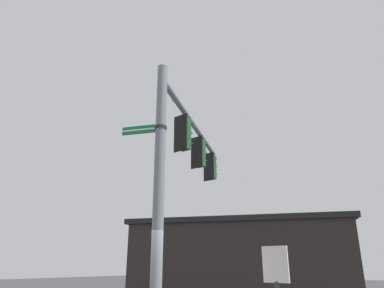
{
  "coord_description": "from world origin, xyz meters",
  "views": [
    {
      "loc": [
        5.99,
        -5.97,
        1.75
      ],
      "look_at": [
        -1.31,
        2.87,
        5.71
      ],
      "focal_mm": 32.55,
      "sensor_mm": 36.0,
      "label": 1
    }
  ],
  "objects_px": {
    "traffic_light_nearest_pole": "(184,134)",
    "street_name_sign": "(151,129)",
    "traffic_light_mid_outer": "(211,167)",
    "bird_flying": "(175,101)",
    "historical_marker": "(277,281)",
    "traffic_light_mid_inner": "(200,153)"
  },
  "relations": [
    {
      "from": "bird_flying",
      "to": "historical_marker",
      "type": "bearing_deg",
      "value": -29.12
    },
    {
      "from": "historical_marker",
      "to": "traffic_light_mid_inner",
      "type": "bearing_deg",
      "value": 147.96
    },
    {
      "from": "traffic_light_nearest_pole",
      "to": "traffic_light_mid_outer",
      "type": "xyz_separation_m",
      "value": [
        -1.76,
        3.84,
        0.0
      ]
    },
    {
      "from": "traffic_light_nearest_pole",
      "to": "traffic_light_mid_outer",
      "type": "height_order",
      "value": "same"
    },
    {
      "from": "traffic_light_mid_outer",
      "to": "bird_flying",
      "type": "height_order",
      "value": "bird_flying"
    },
    {
      "from": "traffic_light_nearest_pole",
      "to": "street_name_sign",
      "type": "height_order",
      "value": "traffic_light_nearest_pole"
    },
    {
      "from": "traffic_light_mid_outer",
      "to": "street_name_sign",
      "type": "height_order",
      "value": "traffic_light_mid_outer"
    },
    {
      "from": "traffic_light_nearest_pole",
      "to": "bird_flying",
      "type": "distance_m",
      "value": 5.37
    },
    {
      "from": "traffic_light_nearest_pole",
      "to": "traffic_light_mid_inner",
      "type": "height_order",
      "value": "same"
    },
    {
      "from": "traffic_light_mid_inner",
      "to": "street_name_sign",
      "type": "height_order",
      "value": "traffic_light_mid_inner"
    },
    {
      "from": "traffic_light_mid_outer",
      "to": "bird_flying",
      "type": "xyz_separation_m",
      "value": [
        -1.36,
        -0.95,
        3.28
      ]
    },
    {
      "from": "street_name_sign",
      "to": "bird_flying",
      "type": "relative_size",
      "value": 3.99
    },
    {
      "from": "traffic_light_mid_outer",
      "to": "street_name_sign",
      "type": "distance_m",
      "value": 6.43
    },
    {
      "from": "traffic_light_nearest_pole",
      "to": "historical_marker",
      "type": "xyz_separation_m",
      "value": [
        3.19,
        -0.63,
        -4.31
      ]
    },
    {
      "from": "traffic_light_mid_outer",
      "to": "historical_marker",
      "type": "bearing_deg",
      "value": -42.06
    },
    {
      "from": "historical_marker",
      "to": "bird_flying",
      "type": "bearing_deg",
      "value": 150.88
    },
    {
      "from": "traffic_light_mid_outer",
      "to": "bird_flying",
      "type": "bearing_deg",
      "value": -144.9
    },
    {
      "from": "street_name_sign",
      "to": "historical_marker",
      "type": "xyz_separation_m",
      "value": [
        2.55,
        1.46,
        -3.71
      ]
    },
    {
      "from": "traffic_light_mid_outer",
      "to": "bird_flying",
      "type": "relative_size",
      "value": 4.54
    },
    {
      "from": "bird_flying",
      "to": "traffic_light_nearest_pole",
      "type": "bearing_deg",
      "value": -42.79
    },
    {
      "from": "traffic_light_mid_outer",
      "to": "historical_marker",
      "type": "height_order",
      "value": "traffic_light_mid_outer"
    },
    {
      "from": "historical_marker",
      "to": "street_name_sign",
      "type": "bearing_deg",
      "value": -150.12
    }
  ]
}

